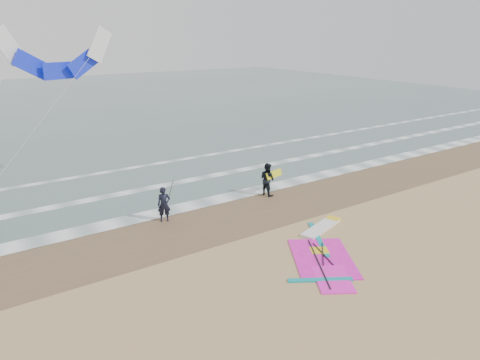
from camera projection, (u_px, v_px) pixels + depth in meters
ground at (324, 262)px, 17.23m from camera, size 120.00×120.00×0.00m
sea_water at (64, 105)px, 55.25m from camera, size 120.00×80.00×0.02m
wet_sand_band at (242, 212)px, 21.98m from camera, size 120.00×5.00×0.01m
foam_waterline at (201, 187)px, 25.49m from camera, size 120.00×9.15×0.02m
windsurf_rig at (323, 249)px, 18.17m from camera, size 5.71×5.41×0.14m
person_standing at (164, 205)px, 20.70m from camera, size 0.73×0.60×1.74m
person_walking at (267, 179)px, 24.10m from camera, size 0.87×1.03×1.88m
held_pole at (169, 195)px, 20.72m from camera, size 0.17×0.86×1.82m
carried_kiteboard at (274, 174)px, 24.15m from camera, size 1.30×0.51×0.39m
surf_kite at (58, 58)px, 23.45m from camera, size 8.51×5.08×7.90m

